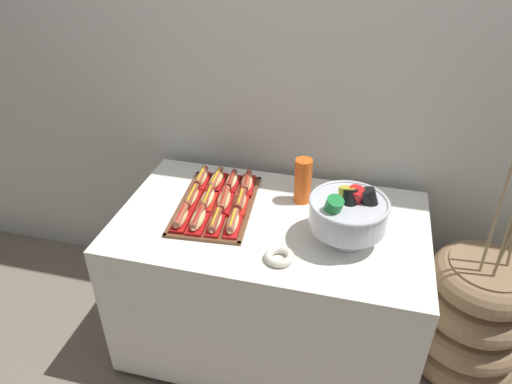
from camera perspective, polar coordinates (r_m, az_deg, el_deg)
name	(u,v)px	position (r m, az deg, el deg)	size (l,w,h in m)	color
ground_plane	(268,338)	(2.58, 1.50, -17.30)	(10.00, 10.00, 0.00)	#7A6B5B
back_wall	(296,65)	(2.24, 4.90, 15.06)	(6.00, 0.10, 2.60)	beige
buffet_table	(269,281)	(2.29, 1.65, -10.78)	(1.35, 0.79, 0.77)	white
floor_vase	(471,317)	(2.48, 24.61, -13.60)	(0.52, 0.52, 1.16)	#896B4C
serving_tray	(216,205)	(2.14, -4.85, -1.60)	(0.37, 0.55, 0.01)	brown
hot_dog_0	(181,218)	(2.02, -9.09, -3.15)	(0.07, 0.16, 0.06)	#B21414
hot_dog_1	(198,220)	(2.00, -7.04, -3.40)	(0.08, 0.17, 0.06)	#B21414
hot_dog_2	(215,222)	(1.99, -4.95, -3.65)	(0.07, 0.17, 0.06)	#B21414
hot_dog_3	(233,223)	(1.97, -2.83, -3.80)	(0.07, 0.17, 0.06)	red
hot_dog_4	(192,198)	(2.15, -7.79, -0.68)	(0.08, 0.18, 0.06)	#B21414
hot_dog_5	(208,199)	(2.13, -5.86, -0.84)	(0.08, 0.18, 0.06)	red
hot_dog_6	(224,201)	(2.12, -3.90, -1.05)	(0.09, 0.19, 0.06)	#B21414
hot_dog_7	(240,202)	(2.10, -1.90, -1.19)	(0.08, 0.17, 0.06)	red
hot_dog_8	(201,179)	(2.28, -6.65, 1.63)	(0.07, 0.17, 0.06)	red
hot_dog_9	(216,180)	(2.27, -4.82, 1.43)	(0.08, 0.18, 0.06)	#B21414
hot_dog_10	(232,182)	(2.25, -2.97, 1.28)	(0.07, 0.17, 0.06)	#B21414
hot_dog_11	(247,183)	(2.24, -1.09, 1.10)	(0.09, 0.19, 0.06)	red
punch_bowl	(348,212)	(1.89, 11.12, -2.40)	(0.32, 0.32, 0.25)	silver
cup_stack	(303,181)	(2.13, 5.71, 1.36)	(0.08, 0.08, 0.21)	#EA5B19
donut	(279,256)	(1.84, 2.84, -7.80)	(0.12, 0.12, 0.03)	silver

